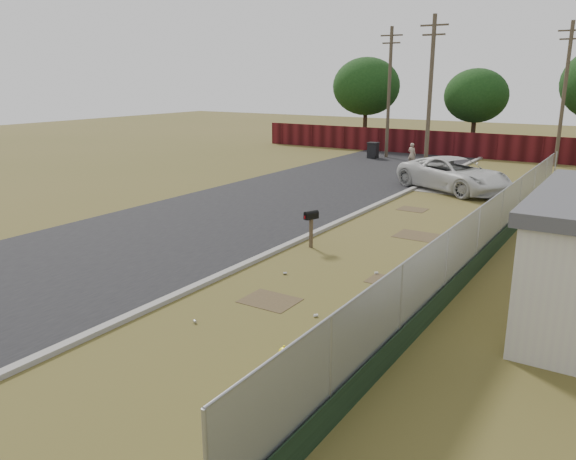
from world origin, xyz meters
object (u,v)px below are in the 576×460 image
Objects in this scene: mailbox at (311,218)px; pickup_truck at (454,174)px; pedestrian at (412,154)px; fire_hydrant at (284,366)px; trash_bin at (373,150)px.

pickup_truck is at bearing 84.90° from mailbox.
mailbox is 0.85× the size of pedestrian.
mailbox is 0.21× the size of pickup_truck.
pickup_truck is (1.12, 12.50, -0.17)m from mailbox.
fire_hydrant is 0.52× the size of pedestrian.
mailbox is 22.59m from trash_bin.
pickup_truck is 4.03× the size of pedestrian.
pedestrian reaches higher than fire_hydrant.
fire_hydrant is 0.62× the size of mailbox.
fire_hydrant is at bearing 116.00° from pedestrian.
mailbox is at bearing 117.00° from fire_hydrant.
trash_bin is (-7.32, 21.36, -0.43)m from mailbox.
mailbox is at bearing 110.96° from pedestrian.
mailbox is 1.13× the size of trash_bin.
pedestrian is at bearing -29.06° from trash_bin.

